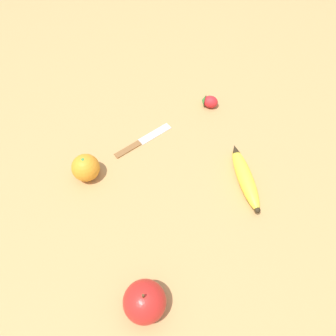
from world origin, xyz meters
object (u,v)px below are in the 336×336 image
strawberry (209,102)px  paring_knife (141,141)px  orange (86,168)px  apple (145,302)px  banana (245,178)px

strawberry → paring_knife: (0.23, -0.00, -0.01)m
orange → strawberry: 0.40m
apple → paring_knife: 0.42m
strawberry → apple: size_ratio=0.66×
banana → strawberry: (-0.10, -0.25, -0.00)m
strawberry → apple: (0.46, 0.35, 0.02)m
paring_knife → banana: bearing=26.2°
banana → orange: bearing=76.8°
apple → orange: bearing=-99.5°
banana → strawberry: banana is taller
strawberry → apple: bearing=90.0°
paring_knife → apple: bearing=-34.2°
orange → strawberry: (-0.40, -0.01, -0.02)m
banana → strawberry: 0.27m
orange → strawberry: bearing=-178.9°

